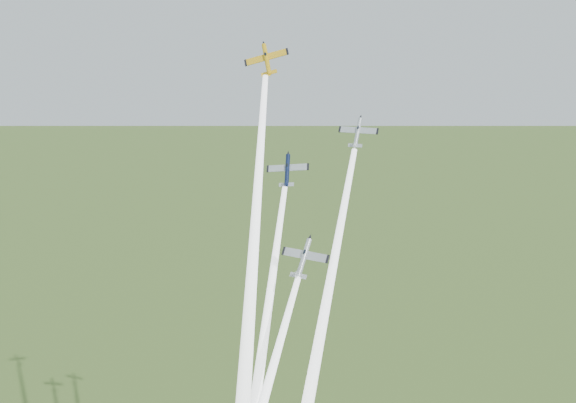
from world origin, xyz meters
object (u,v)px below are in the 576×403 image
(plane_yellow, at_px, (267,59))
(plane_navy, at_px, (287,170))
(plane_silver_low, at_px, (304,258))
(plane_silver_right, at_px, (358,132))

(plane_yellow, relative_size, plane_navy, 1.00)
(plane_navy, relative_size, plane_silver_low, 0.92)
(plane_silver_low, bearing_deg, plane_navy, 129.52)
(plane_silver_right, relative_size, plane_silver_low, 0.83)
(plane_navy, xyz_separation_m, plane_silver_low, (8.73, -11.66, -11.55))
(plane_navy, relative_size, plane_silver_right, 1.11)
(plane_yellow, relative_size, plane_silver_low, 0.92)
(plane_silver_right, bearing_deg, plane_yellow, -165.13)
(plane_navy, distance_m, plane_silver_right, 14.08)
(plane_yellow, height_order, plane_navy, plane_yellow)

